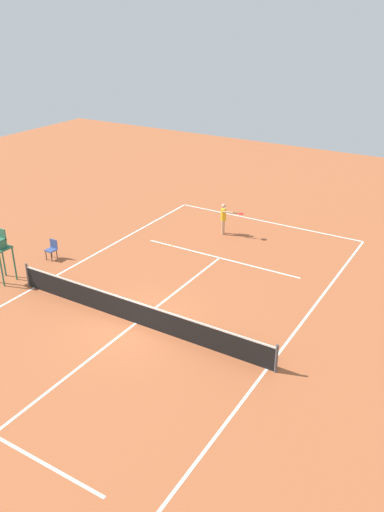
{
  "coord_description": "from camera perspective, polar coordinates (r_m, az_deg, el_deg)",
  "views": [
    {
      "loc": [
        -10.53,
        13.32,
        10.83
      ],
      "look_at": [
        0.38,
        -4.77,
        0.8
      ],
      "focal_mm": 36.61,
      "sensor_mm": 36.0,
      "label": 1
    }
  ],
  "objects": [
    {
      "name": "courtside_chair_mid",
      "position": [
        25.64,
        -15.06,
        0.8
      ],
      "size": [
        0.44,
        0.46,
        0.95
      ],
      "color": "#262626",
      "rests_on": "ground"
    },
    {
      "name": "ground_plane",
      "position": [
        20.14,
        -6.15,
        -7.3
      ],
      "size": [
        60.0,
        60.0,
        0.0
      ],
      "primitive_type": "plane",
      "color": "#AD5933"
    },
    {
      "name": "tennis_ball",
      "position": [
        26.38,
        -2.26,
        1.22
      ],
      "size": [
        0.07,
        0.07,
        0.07
      ],
      "primitive_type": "sphere",
      "color": "#CCE033",
      "rests_on": "ground"
    },
    {
      "name": "court_lines",
      "position": [
        20.14,
        -6.15,
        -7.29
      ],
      "size": [
        10.93,
        24.56,
        0.01
      ],
      "color": "white",
      "rests_on": "ground"
    },
    {
      "name": "tennis_net",
      "position": [
        19.88,
        -6.21,
        -6.1
      ],
      "size": [
        11.53,
        0.1,
        1.07
      ],
      "color": "#4C4C51",
      "rests_on": "ground"
    },
    {
      "name": "umpire_chair",
      "position": [
        23.76,
        -20.25,
        0.89
      ],
      "size": [
        0.8,
        0.8,
        2.41
      ],
      "color": "#2D6B4C",
      "rests_on": "ground"
    },
    {
      "name": "player_serving",
      "position": [
        27.42,
        3.56,
        4.34
      ],
      "size": [
        1.31,
        0.45,
        1.68
      ],
      "rotation": [
        0.0,
        0.0,
        1.8
      ],
      "color": "#D8A884",
      "rests_on": "ground"
    }
  ]
}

